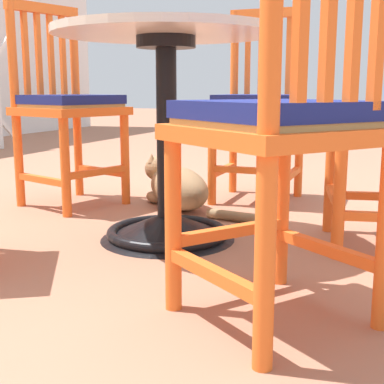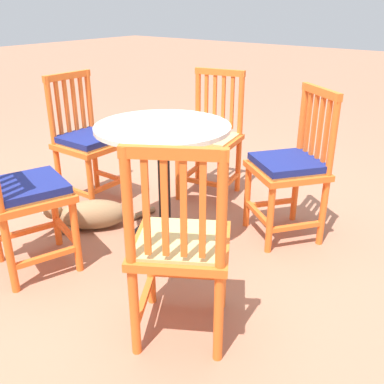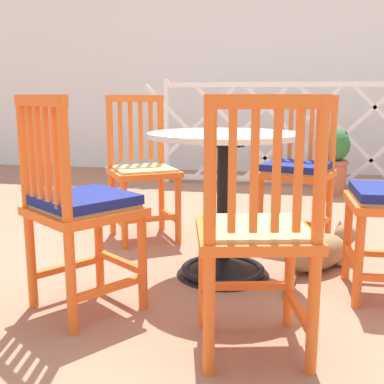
{
  "view_description": "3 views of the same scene",
  "coord_description": "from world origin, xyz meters",
  "px_view_note": "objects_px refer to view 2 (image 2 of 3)",
  "views": [
    {
      "loc": [
        -1.79,
        -0.8,
        0.53
      ],
      "look_at": [
        -0.21,
        -0.17,
        0.21
      ],
      "focal_mm": 50.38,
      "sensor_mm": 36.0,
      "label": 1
    },
    {
      "loc": [
        -1.66,
        1.74,
        1.37
      ],
      "look_at": [
        -0.22,
        -0.12,
        0.33
      ],
      "focal_mm": 41.01,
      "sensor_mm": 36.0,
      "label": 2
    },
    {
      "loc": [
        0.19,
        -2.4,
        0.91
      ],
      "look_at": [
        -0.22,
        -0.17,
        0.46
      ],
      "focal_mm": 45.55,
      "sensor_mm": 36.0,
      "label": 3
    }
  ],
  "objects_px": {
    "orange_chair_tucked_in": "(180,248)",
    "orange_chair_at_corner": "(290,168)",
    "orange_chair_near_fence": "(24,193)",
    "tabby_cat": "(88,215)",
    "cafe_table": "(165,198)",
    "orange_chair_by_planter": "(88,142)",
    "orange_chair_facing_out": "(211,139)"
  },
  "relations": [
    {
      "from": "orange_chair_tucked_in",
      "to": "orange_chair_at_corner",
      "type": "distance_m",
      "value": 1.1
    },
    {
      "from": "orange_chair_near_fence",
      "to": "tabby_cat",
      "type": "distance_m",
      "value": 0.61
    },
    {
      "from": "orange_chair_near_fence",
      "to": "orange_chair_at_corner",
      "type": "relative_size",
      "value": 1.0
    },
    {
      "from": "cafe_table",
      "to": "orange_chair_near_fence",
      "type": "relative_size",
      "value": 0.83
    },
    {
      "from": "orange_chair_at_corner",
      "to": "tabby_cat",
      "type": "height_order",
      "value": "orange_chair_at_corner"
    },
    {
      "from": "cafe_table",
      "to": "orange_chair_at_corner",
      "type": "distance_m",
      "value": 0.77
    },
    {
      "from": "orange_chair_by_planter",
      "to": "orange_chair_tucked_in",
      "type": "xyz_separation_m",
      "value": [
        -1.4,
        0.69,
        -0.01
      ]
    },
    {
      "from": "orange_chair_near_fence",
      "to": "orange_chair_facing_out",
      "type": "height_order",
      "value": "same"
    },
    {
      "from": "orange_chair_by_planter",
      "to": "orange_chair_at_corner",
      "type": "height_order",
      "value": "same"
    },
    {
      "from": "orange_chair_near_fence",
      "to": "tabby_cat",
      "type": "bearing_deg",
      "value": -75.93
    },
    {
      "from": "orange_chair_at_corner",
      "to": "orange_chair_facing_out",
      "type": "bearing_deg",
      "value": -16.92
    },
    {
      "from": "orange_chair_by_planter",
      "to": "orange_chair_at_corner",
      "type": "bearing_deg",
      "value": -163.24
    },
    {
      "from": "orange_chair_near_fence",
      "to": "orange_chair_tucked_in",
      "type": "relative_size",
      "value": 1.0
    },
    {
      "from": "orange_chair_by_planter",
      "to": "orange_chair_near_fence",
      "type": "height_order",
      "value": "same"
    },
    {
      "from": "cafe_table",
      "to": "orange_chair_at_corner",
      "type": "relative_size",
      "value": 0.83
    },
    {
      "from": "orange_chair_at_corner",
      "to": "tabby_cat",
      "type": "xyz_separation_m",
      "value": [
        1.04,
        0.71,
        -0.35
      ]
    },
    {
      "from": "orange_chair_by_planter",
      "to": "orange_chair_near_fence",
      "type": "xyz_separation_m",
      "value": [
        -0.43,
        0.78,
        0.0
      ]
    },
    {
      "from": "cafe_table",
      "to": "orange_chair_tucked_in",
      "type": "relative_size",
      "value": 0.83
    },
    {
      "from": "orange_chair_by_planter",
      "to": "orange_chair_near_fence",
      "type": "bearing_deg",
      "value": 118.63
    },
    {
      "from": "orange_chair_near_fence",
      "to": "tabby_cat",
      "type": "relative_size",
      "value": 1.39
    },
    {
      "from": "orange_chair_tucked_in",
      "to": "orange_chair_facing_out",
      "type": "relative_size",
      "value": 1.0
    },
    {
      "from": "orange_chair_by_planter",
      "to": "orange_chair_tucked_in",
      "type": "height_order",
      "value": "same"
    },
    {
      "from": "cafe_table",
      "to": "orange_chair_by_planter",
      "type": "distance_m",
      "value": 0.83
    },
    {
      "from": "cafe_table",
      "to": "tabby_cat",
      "type": "relative_size",
      "value": 1.16
    },
    {
      "from": "tabby_cat",
      "to": "orange_chair_facing_out",
      "type": "bearing_deg",
      "value": -107.77
    },
    {
      "from": "orange_chair_by_planter",
      "to": "orange_chair_near_fence",
      "type": "distance_m",
      "value": 0.89
    },
    {
      "from": "orange_chair_at_corner",
      "to": "tabby_cat",
      "type": "relative_size",
      "value": 1.39
    },
    {
      "from": "tabby_cat",
      "to": "orange_chair_near_fence",
      "type": "bearing_deg",
      "value": 104.07
    },
    {
      "from": "orange_chair_near_fence",
      "to": "orange_chair_facing_out",
      "type": "bearing_deg",
      "value": -97.23
    },
    {
      "from": "cafe_table",
      "to": "tabby_cat",
      "type": "distance_m",
      "value": 0.57
    },
    {
      "from": "orange_chair_near_fence",
      "to": "orange_chair_tucked_in",
      "type": "distance_m",
      "value": 0.97
    },
    {
      "from": "orange_chair_near_fence",
      "to": "orange_chair_tucked_in",
      "type": "xyz_separation_m",
      "value": [
        -0.97,
        -0.09,
        -0.01
      ]
    }
  ]
}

